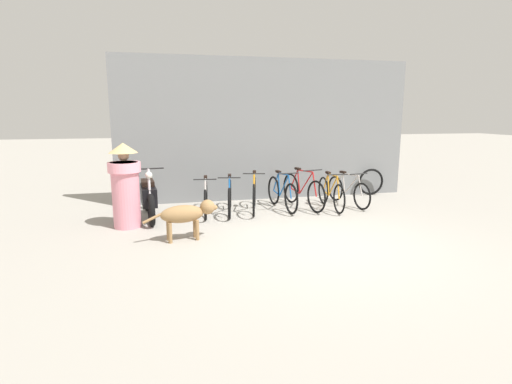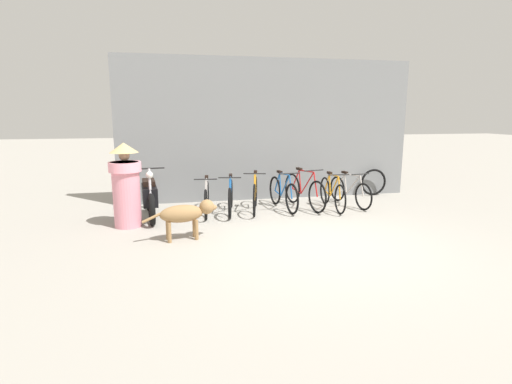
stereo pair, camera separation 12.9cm
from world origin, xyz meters
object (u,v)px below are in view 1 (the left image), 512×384
object	(u,v)px
bicycle_3	(282,193)
bicycle_2	(254,194)
bicycle_4	(303,191)
spare_tire_left	(371,182)
motorcycle	(149,197)
bicycle_6	(348,191)
stray_dog	(187,214)
bicycle_5	(331,193)
bicycle_0	(206,198)
person_in_robes	(125,185)
bicycle_1	(230,197)

from	to	relation	value
bicycle_3	bicycle_2	bearing A→B (deg)	-92.44
bicycle_4	spare_tire_left	world-z (taller)	bicycle_4
motorcycle	bicycle_6	bearing A→B (deg)	86.94
bicycle_3	spare_tire_left	size ratio (longest dim) A/B	2.38
bicycle_3	stray_dog	bearing A→B (deg)	-57.47
bicycle_4	bicycle_5	distance (m)	0.62
bicycle_3	bicycle_0	bearing A→B (deg)	-94.51
bicycle_3	bicycle_4	world-z (taller)	bicycle_4
bicycle_0	person_in_robes	distance (m)	1.74
person_in_robes	spare_tire_left	xyz separation A→B (m)	(5.93, 1.67, -0.46)
bicycle_0	bicycle_2	bearing A→B (deg)	97.54
spare_tire_left	stray_dog	bearing A→B (deg)	-151.03
bicycle_0	bicycle_3	size ratio (longest dim) A/B	0.99
bicycle_2	bicycle_3	bearing A→B (deg)	107.70
bicycle_3	spare_tire_left	xyz separation A→B (m)	(2.70, 0.96, -0.01)
stray_dog	spare_tire_left	xyz separation A→B (m)	(4.88, 2.70, -0.11)
bicycle_3	stray_dog	size ratio (longest dim) A/B	1.31
motorcycle	stray_dog	world-z (taller)	motorcycle
bicycle_6	person_in_robes	distance (m)	4.91
bicycle_3	bicycle_5	size ratio (longest dim) A/B	1.02
bicycle_3	motorcycle	bearing A→B (deg)	-93.14
bicycle_2	bicycle_3	world-z (taller)	bicycle_2
bicycle_3	stray_dog	distance (m)	2.79
bicycle_1	bicycle_3	xyz separation A→B (m)	(1.18, 0.08, 0.01)
bicycle_2	bicycle_3	size ratio (longest dim) A/B	0.98
bicycle_6	bicycle_4	bearing A→B (deg)	-100.02
bicycle_0	bicycle_4	size ratio (longest dim) A/B	0.92
spare_tire_left	bicycle_1	bearing A→B (deg)	-165.04
bicycle_0	person_in_robes	size ratio (longest dim) A/B	1.03
bicycle_1	bicycle_4	xyz separation A→B (m)	(1.69, 0.12, 0.04)
person_in_robes	bicycle_1	bearing A→B (deg)	152.73
bicycle_0	spare_tire_left	xyz separation A→B (m)	(4.39, 1.00, 0.01)
bicycle_5	spare_tire_left	world-z (taller)	bicycle_5
bicycle_5	bicycle_6	xyz separation A→B (m)	(0.53, 0.23, -0.02)
bicycle_6	bicycle_2	bearing A→B (deg)	-97.94
stray_dog	bicycle_6	bearing A→B (deg)	16.67
person_in_robes	spare_tire_left	world-z (taller)	person_in_robes
bicycle_3	bicycle_4	bearing A→B (deg)	87.87
bicycle_4	motorcycle	xyz separation A→B (m)	(-3.35, -0.19, 0.05)
bicycle_3	bicycle_6	world-z (taller)	bicycle_3
stray_dog	motorcycle	bearing A→B (deg)	104.22
bicycle_2	spare_tire_left	size ratio (longest dim) A/B	2.34
bicycle_1	person_in_robes	world-z (taller)	person_in_robes
bicycle_3	motorcycle	distance (m)	2.85
bicycle_1	stray_dog	size ratio (longest dim) A/B	1.31
bicycle_4	bicycle_3	bearing A→B (deg)	-97.42
bicycle_4	bicycle_0	bearing A→B (deg)	-99.25
bicycle_3	bicycle_4	distance (m)	0.50
person_in_robes	bicycle_2	bearing A→B (deg)	150.10
motorcycle	spare_tire_left	distance (m)	5.66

